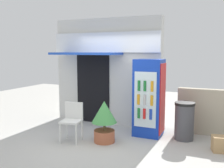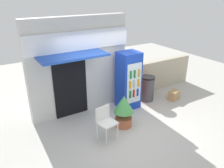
{
  "view_description": "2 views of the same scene",
  "coord_description": "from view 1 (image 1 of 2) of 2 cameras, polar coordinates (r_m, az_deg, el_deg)",
  "views": [
    {
      "loc": [
        2.59,
        -5.01,
        2.06
      ],
      "look_at": [
        0.22,
        0.31,
        1.31
      ],
      "focal_mm": 41.19,
      "sensor_mm": 36.0,
      "label": 1
    },
    {
      "loc": [
        -3.01,
        -4.43,
        3.62
      ],
      "look_at": [
        -0.01,
        0.48,
        1.18
      ],
      "focal_mm": 35.85,
      "sensor_mm": 36.0,
      "label": 2
    }
  ],
  "objects": [
    {
      "name": "drink_cooler",
      "position": [
        6.3,
        8.21,
        -3.04
      ],
      "size": [
        0.67,
        0.65,
        1.87
      ],
      "color": "#1438B2",
      "rests_on": "ground"
    },
    {
      "name": "potted_plant_near_shop",
      "position": [
        5.85,
        -1.73,
        -7.69
      ],
      "size": [
        0.57,
        0.57,
        0.95
      ],
      "color": "#AD5B3D",
      "rests_on": "ground"
    },
    {
      "name": "cardboard_box",
      "position": [
        5.86,
        23.3,
        -12.16
      ],
      "size": [
        0.45,
        0.36,
        0.33
      ],
      "primitive_type": "cube",
      "rotation": [
        0.0,
        0.0,
        0.24
      ],
      "color": "tan",
      "rests_on": "ground"
    },
    {
      "name": "ground",
      "position": [
        6.0,
        -3.16,
        -12.73
      ],
      "size": [
        16.0,
        16.0,
        0.0
      ],
      "primitive_type": "plane",
      "color": "beige"
    },
    {
      "name": "trash_bin",
      "position": [
        6.27,
        15.75,
        -7.88
      ],
      "size": [
        0.46,
        0.46,
        0.88
      ],
      "color": "#47474C",
      "rests_on": "ground"
    },
    {
      "name": "storefront_building",
      "position": [
        7.29,
        -1.32,
        3.09
      ],
      "size": [
        3.14,
        1.1,
        2.96
      ],
      "color": "silver",
      "rests_on": "ground"
    },
    {
      "name": "plastic_chair",
      "position": [
        6.01,
        -8.81,
        -7.5
      ],
      "size": [
        0.5,
        0.48,
        0.88
      ],
      "color": "silver",
      "rests_on": "ground"
    }
  ]
}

